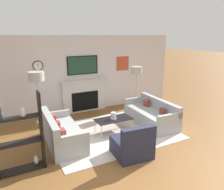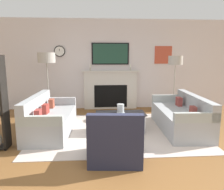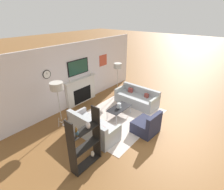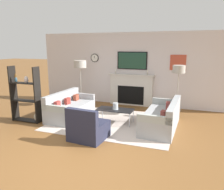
% 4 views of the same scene
% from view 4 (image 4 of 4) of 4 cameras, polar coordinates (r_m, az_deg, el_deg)
% --- Properties ---
extents(ground_plane, '(60.00, 60.00, 0.00)m').
position_cam_4_polar(ground_plane, '(4.73, -8.56, -15.00)').
color(ground_plane, brown).
extents(fireplace_wall, '(7.46, 0.28, 2.70)m').
position_cam_4_polar(fireplace_wall, '(8.25, 5.27, 5.79)').
color(fireplace_wall, silver).
rests_on(fireplace_wall, ground_plane).
extents(area_rug, '(3.46, 2.65, 0.01)m').
position_cam_4_polar(area_rug, '(6.48, 0.16, -7.08)').
color(area_rug, beige).
rests_on(area_rug, ground_plane).
extents(couch_left, '(0.86, 1.80, 0.79)m').
position_cam_4_polar(couch_left, '(6.98, -10.98, -3.47)').
color(couch_left, '#9DA1A3').
rests_on(couch_left, ground_plane).
extents(couch_right, '(0.91, 1.93, 0.76)m').
position_cam_4_polar(couch_right, '(6.09, 12.94, -5.97)').
color(couch_right, '#9DA1A3').
rests_on(couch_right, ground_plane).
extents(armchair, '(0.86, 0.84, 0.81)m').
position_cam_4_polar(armchair, '(5.28, -6.32, -8.72)').
color(armchair, '#25273C').
rests_on(armchair, ground_plane).
extents(coffee_table, '(1.06, 0.52, 0.40)m').
position_cam_4_polar(coffee_table, '(6.34, 0.83, -3.99)').
color(coffee_table, black).
rests_on(coffee_table, ground_plane).
extents(hurricane_candle, '(0.18, 0.18, 0.19)m').
position_cam_4_polar(hurricane_candle, '(6.32, 0.91, -2.99)').
color(hurricane_candle, silver).
rests_on(hurricane_candle, coffee_table).
extents(floor_lamp_left, '(0.45, 0.45, 1.71)m').
position_cam_4_polar(floor_lamp_left, '(8.03, -8.35, 7.87)').
color(floor_lamp_left, '#9E998E').
rests_on(floor_lamp_left, ground_plane).
extents(floor_lamp_right, '(0.38, 0.38, 1.63)m').
position_cam_4_polar(floor_lamp_right, '(7.12, 17.07, 6.27)').
color(floor_lamp_right, '#9E998E').
rests_on(floor_lamp_right, ground_plane).
extents(shelf_unit, '(0.91, 0.28, 1.63)m').
position_cam_4_polar(shelf_unit, '(6.86, -21.63, -0.14)').
color(shelf_unit, black).
rests_on(shelf_unit, ground_plane).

